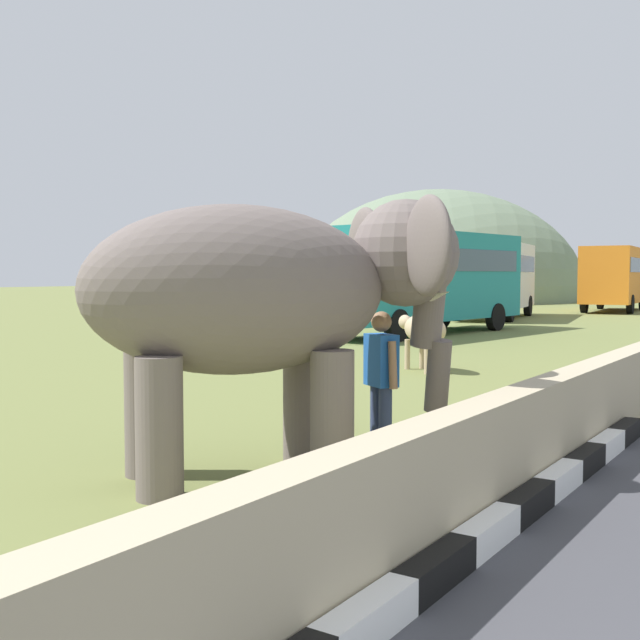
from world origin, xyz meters
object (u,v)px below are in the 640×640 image
(person_handler, at_px, (381,376))
(bus_white, at_px, (495,274))
(cow_near, at_px, (424,330))
(bus_teal, at_px, (422,274))
(elephant, at_px, (272,294))
(bus_orange, at_px, (615,274))

(person_handler, bearing_deg, bus_white, 18.65)
(cow_near, bearing_deg, bus_teal, 26.48)
(person_handler, height_order, bus_white, bus_white)
(bus_white, relative_size, cow_near, 4.90)
(elephant, height_order, person_handler, elephant)
(bus_orange, distance_m, cow_near, 30.20)
(elephant, distance_m, person_handler, 1.68)
(person_handler, relative_size, bus_orange, 0.20)
(bus_teal, bearing_deg, person_handler, -155.15)
(person_handler, bearing_deg, cow_near, 22.76)
(bus_teal, relative_size, bus_orange, 1.21)
(bus_orange, bearing_deg, elephant, -171.76)
(elephant, bearing_deg, person_handler, -23.71)
(person_handler, xyz_separation_m, bus_orange, (37.46, 6.17, 1.15))
(elephant, relative_size, cow_near, 2.22)
(elephant, bearing_deg, cow_near, 16.37)
(elephant, height_order, cow_near, elephant)
(elephant, distance_m, bus_white, 29.85)
(elephant, height_order, bus_orange, bus_orange)
(bus_white, height_order, cow_near, bus_white)
(bus_teal, height_order, bus_white, same)
(elephant, height_order, bus_white, bus_white)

